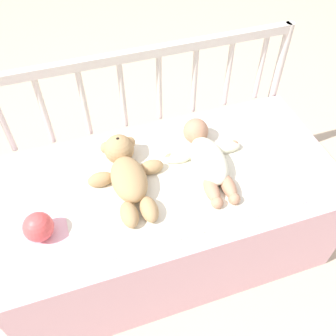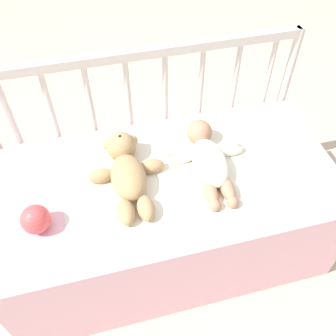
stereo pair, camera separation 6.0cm
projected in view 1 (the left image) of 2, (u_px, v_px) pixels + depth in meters
ground_plane at (168, 244)px, 1.73m from camera, size 12.00×12.00×0.00m
crib_mattress at (168, 216)px, 1.55m from camera, size 1.27×0.63×0.47m
crib_rail at (142, 102)px, 1.51m from camera, size 1.27×0.04×0.81m
blanket at (173, 176)px, 1.38m from camera, size 0.80×0.52×0.01m
teddy_bear at (127, 172)px, 1.33m from camera, size 0.28×0.39×0.11m
baby at (207, 157)px, 1.39m from camera, size 0.31×0.40×0.10m
toy_ball at (38, 227)px, 1.18m from camera, size 0.10×0.10×0.10m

